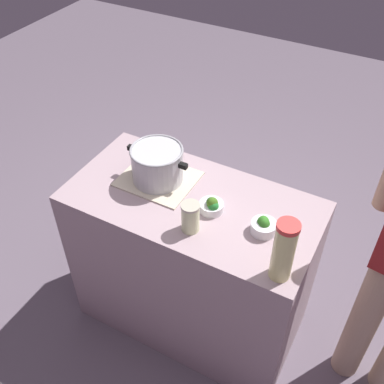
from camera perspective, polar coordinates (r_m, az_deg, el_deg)
The scene contains 8 objects.
ground_plane at distance 2.83m, azimuth 0.00°, elevation -15.03°, with size 8.00×8.00×0.00m, color slate.
counter_slab at distance 2.45m, azimuth 0.00°, elevation -9.05°, with size 1.19×0.61×0.94m, color #A68E95.
dish_cloth at distance 2.22m, azimuth -4.24°, elevation 1.64°, with size 0.36×0.30×0.01m, color beige.
cooking_pot at distance 2.16m, azimuth -4.37°, elevation 3.56°, with size 0.32×0.25×0.18m.
lemonade_pitcher at distance 1.74m, azimuth 11.40°, elevation -7.21°, with size 0.09×0.09×0.28m.
mason_jar at distance 1.93m, azimuth -0.20°, elevation -3.16°, with size 0.08×0.08×0.14m.
broccoli_bowl_front at distance 1.97m, azimuth 8.94°, elevation -4.22°, with size 0.11×0.11×0.08m.
broccoli_bowl_center at distance 2.04m, azimuth 2.49°, elevation -1.71°, with size 0.11×0.11×0.08m.
Camera 1 is at (0.74, -1.36, 2.38)m, focal length 42.63 mm.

